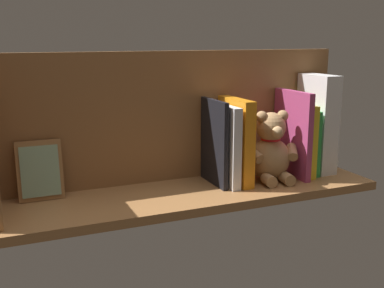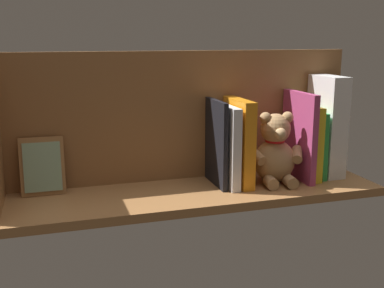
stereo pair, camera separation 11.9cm
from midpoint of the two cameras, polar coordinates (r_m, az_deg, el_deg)
The scene contains 11 objects.
ground_plane at distance 122.88cm, azimuth 2.79°, elevation -5.97°, with size 96.93×26.32×2.20cm, color #9E6B3D.
shelf_back_panel at distance 128.41cm, azimuth 1.24°, elevation 3.33°, with size 96.93×1.50×34.59cm, color #936137.
dictionary_thick_white at distance 140.03cm, azimuth 18.14°, elevation 2.06°, with size 5.38×13.37×27.74cm, color white.
book_0 at distance 138.58cm, azimuth 16.62°, elevation 0.07°, with size 1.39×13.70×18.32cm, color green.
book_1 at distance 136.52cm, azimuth 15.90°, elevation 0.30°, with size 2.19×14.94×20.07cm, color yellow.
book_2 at distance 134.07cm, azimuth 15.15°, elevation 0.94°, with size 1.71×16.50×23.78cm, color #B23F72.
teddy_bear at distance 128.89cm, azimuth 12.58°, elevation -0.98°, with size 15.35×13.20×19.09cm.
book_3 at distance 126.27cm, azimuth 8.28°, elevation 0.23°, with size 3.10×15.64×22.47cm, color orange.
book_4 at distance 125.04cm, azimuth 6.82°, elevation -0.19°, with size 2.37×15.58×21.03cm, color silver.
book_5 at distance 124.50cm, azimuth 5.64°, elevation 0.11°, with size 1.20×14.25×22.39cm, color black.
picture_frame_leaning at distance 121.07cm, azimuth -14.76°, elevation -2.64°, with size 10.61×3.94×14.37cm.
Camera 2 is at (34.04, 111.42, 38.41)cm, focal length 44.73 mm.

